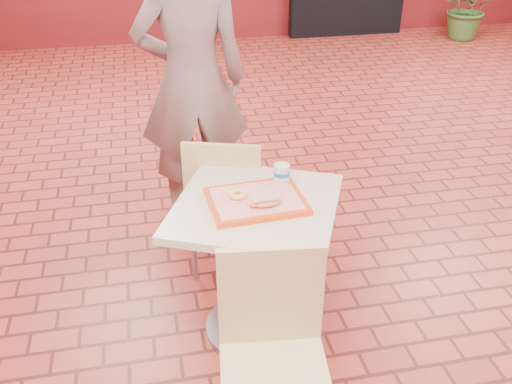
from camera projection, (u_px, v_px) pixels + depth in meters
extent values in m
cube|color=maroon|center=(415.00, 232.00, 3.78)|extent=(8.00, 10.00, 0.01)
cube|color=maroon|center=(260.00, 0.00, 7.75)|extent=(8.00, 0.04, 1.00)
cube|color=beige|center=(256.00, 207.00, 2.63)|extent=(0.73, 0.73, 0.04)
cylinder|color=gray|center=(256.00, 273.00, 2.82)|extent=(0.08, 0.08, 0.73)
cylinder|color=gray|center=(256.00, 325.00, 3.00)|extent=(0.53, 0.53, 0.03)
cube|color=#CFBA7C|center=(275.00, 378.00, 2.17)|extent=(0.46, 0.46, 0.04)
cube|color=#CFBA7C|center=(271.00, 296.00, 2.21)|extent=(0.41, 0.08, 0.45)
cylinder|color=gray|center=(228.00, 384.00, 2.43)|extent=(0.03, 0.03, 0.40)
cylinder|color=gray|center=(311.00, 379.00, 2.45)|extent=(0.03, 0.03, 0.40)
cube|color=#CCB87A|center=(228.00, 204.00, 3.28)|extent=(0.51, 0.51, 0.04)
cube|color=#CCB87A|center=(222.00, 183.00, 3.00)|extent=(0.40, 0.15, 0.45)
cylinder|color=gray|center=(261.00, 221.00, 3.53)|extent=(0.03, 0.03, 0.40)
cylinder|color=gray|center=(205.00, 218.00, 3.56)|extent=(0.03, 0.03, 0.40)
cylinder|color=gray|center=(255.00, 255.00, 3.22)|extent=(0.03, 0.03, 0.40)
cylinder|color=gray|center=(194.00, 251.00, 3.25)|extent=(0.03, 0.03, 0.40)
imported|color=#755D5A|center=(192.00, 82.00, 3.50)|extent=(0.70, 0.47, 1.91)
cube|color=#DA4510|center=(256.00, 201.00, 2.61)|extent=(0.43, 0.34, 0.02)
cube|color=#E18585|center=(256.00, 199.00, 2.61)|extent=(0.39, 0.29, 0.00)
torus|color=#F8B25A|center=(238.00, 194.00, 2.61)|extent=(0.12, 0.12, 0.03)
ellipsoid|color=#E97F44|center=(266.00, 202.00, 2.54)|extent=(0.14, 0.07, 0.04)
cube|color=white|center=(266.00, 198.00, 2.53)|extent=(0.13, 0.06, 0.01)
ellipsoid|color=#CD691C|center=(253.00, 205.00, 2.53)|extent=(0.03, 0.03, 0.02)
cylinder|color=silver|center=(282.00, 174.00, 2.71)|extent=(0.07, 0.07, 0.10)
cylinder|color=blue|center=(282.00, 173.00, 2.71)|extent=(0.08, 0.08, 0.02)
imported|color=#376026|center=(469.00, 7.00, 7.70)|extent=(0.83, 0.74, 0.84)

